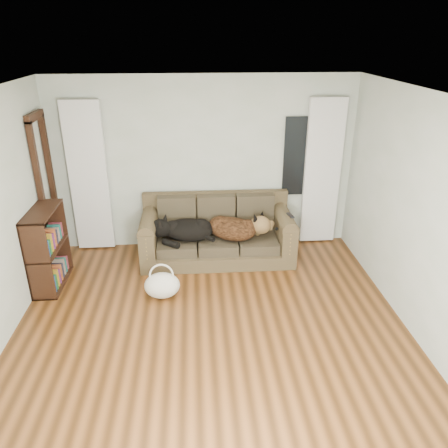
{
  "coord_description": "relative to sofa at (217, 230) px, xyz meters",
  "views": [
    {
      "loc": [
        -0.15,
        -3.85,
        3.14
      ],
      "look_at": [
        0.24,
        1.6,
        0.71
      ],
      "focal_mm": 35.0,
      "sensor_mm": 36.0,
      "label": 1
    }
  ],
  "objects": [
    {
      "name": "tv_remote",
      "position": [
        1.04,
        -0.18,
        0.28
      ],
      "size": [
        0.08,
        0.18,
        0.02
      ],
      "primitive_type": "cube",
      "rotation": [
        0.0,
        0.0,
        0.19
      ],
      "color": "black",
      "rests_on": "sofa"
    },
    {
      "name": "floor",
      "position": [
        -0.17,
        -1.97,
        -0.45
      ],
      "size": [
        5.0,
        5.0,
        0.0
      ],
      "primitive_type": "plane",
      "color": "#3D230D",
      "rests_on": "ground"
    },
    {
      "name": "dog_shepherd",
      "position": [
        0.26,
        -0.08,
        0.04
      ],
      "size": [
        0.93,
        0.85,
        0.34
      ],
      "primitive_type": "ellipsoid",
      "rotation": [
        0.0,
        0.0,
        2.6
      ],
      "color": "black",
      "rests_on": "sofa"
    },
    {
      "name": "sofa",
      "position": [
        0.0,
        0.0,
        0.0
      ],
      "size": [
        2.21,
        0.95,
        0.9
      ],
      "primitive_type": "cube",
      "color": "#423421",
      "rests_on": "floor"
    },
    {
      "name": "curtain_left",
      "position": [
        -1.87,
        0.45,
        0.7
      ],
      "size": [
        0.55,
        0.08,
        2.25
      ],
      "primitive_type": "cube",
      "color": "white",
      "rests_on": "ground"
    },
    {
      "name": "curtain_right",
      "position": [
        1.63,
        0.45,
        0.7
      ],
      "size": [
        0.55,
        0.08,
        2.25
      ],
      "primitive_type": "cube",
      "color": "white",
      "rests_on": "ground"
    },
    {
      "name": "wall_back",
      "position": [
        -0.17,
        0.53,
        0.85
      ],
      "size": [
        4.5,
        0.04,
        2.6
      ],
      "primitive_type": "cube",
      "color": "silver",
      "rests_on": "ground"
    },
    {
      "name": "bookshelf",
      "position": [
        -2.26,
        -0.59,
        0.05
      ],
      "size": [
        0.39,
        0.88,
        1.06
      ],
      "primitive_type": "cube",
      "rotation": [
        0.0,
        0.0,
        0.09
      ],
      "color": "black",
      "rests_on": "floor"
    },
    {
      "name": "dog_black_lab",
      "position": [
        -0.47,
        -0.07,
        0.03
      ],
      "size": [
        0.81,
        0.63,
        0.31
      ],
      "primitive_type": "ellipsoid",
      "rotation": [
        0.0,
        0.0,
        -0.2
      ],
      "color": "black",
      "rests_on": "sofa"
    },
    {
      "name": "ceiling",
      "position": [
        -0.17,
        -1.97,
        2.15
      ],
      "size": [
        5.0,
        5.0,
        0.0
      ],
      "primitive_type": "plane",
      "color": "white",
      "rests_on": "ground"
    },
    {
      "name": "window_pane",
      "position": [
        1.28,
        0.5,
        0.95
      ],
      "size": [
        0.5,
        0.03,
        1.2
      ],
      "primitive_type": "cube",
      "color": "black",
      "rests_on": "wall_back"
    },
    {
      "name": "door_casing",
      "position": [
        -2.37,
        0.07,
        0.6
      ],
      "size": [
        0.07,
        0.6,
        2.1
      ],
      "primitive_type": "cube",
      "color": "black",
      "rests_on": "ground"
    },
    {
      "name": "tote_bag",
      "position": [
        -0.76,
        -1.02,
        -0.29
      ],
      "size": [
        0.55,
        0.49,
        0.33
      ],
      "primitive_type": "ellipsoid",
      "rotation": [
        0.0,
        0.0,
        -0.36
      ],
      "color": "beige",
      "rests_on": "floor"
    },
    {
      "name": "wall_right",
      "position": [
        2.08,
        -1.97,
        0.85
      ],
      "size": [
        0.04,
        5.0,
        2.6
      ],
      "primitive_type": "cube",
      "color": "silver",
      "rests_on": "ground"
    }
  ]
}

